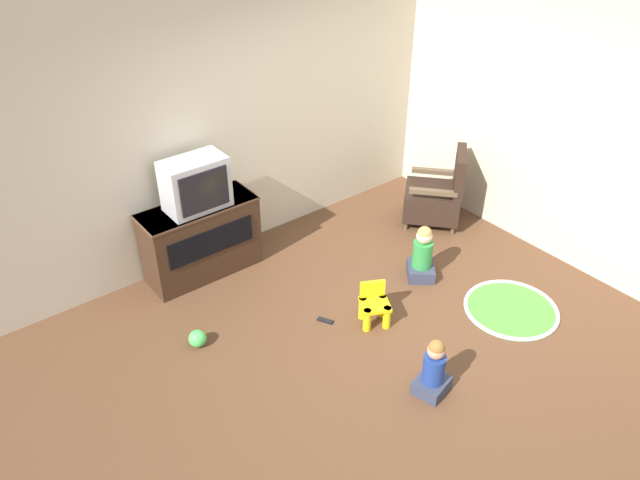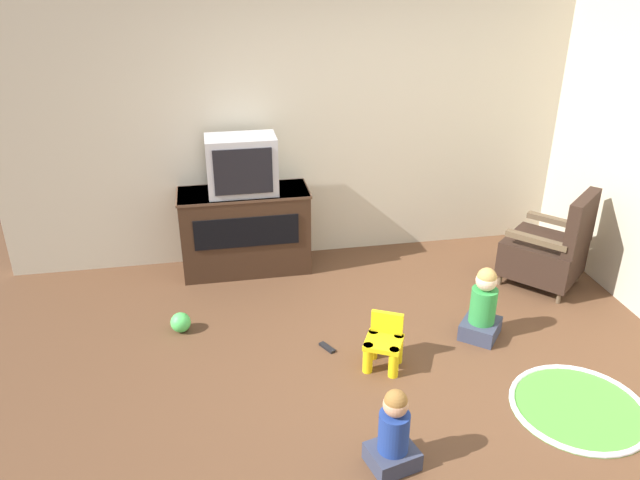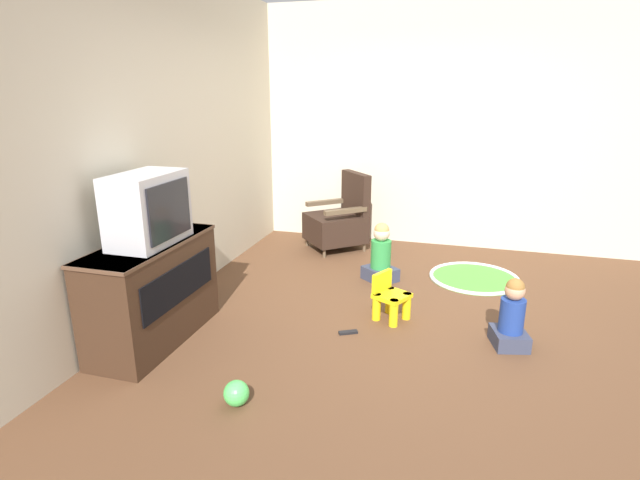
{
  "view_description": "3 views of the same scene",
  "coord_description": "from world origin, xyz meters",
  "px_view_note": "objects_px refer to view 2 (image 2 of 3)",
  "views": [
    {
      "loc": [
        -3.13,
        -3.03,
        3.84
      ],
      "look_at": [
        -0.37,
        0.51,
        0.85
      ],
      "focal_mm": 35.0,
      "sensor_mm": 36.0,
      "label": 1
    },
    {
      "loc": [
        -1.14,
        -3.39,
        2.78
      ],
      "look_at": [
        -0.37,
        0.77,
        0.74
      ],
      "focal_mm": 35.0,
      "sensor_mm": 36.0,
      "label": 2
    },
    {
      "loc": [
        -3.84,
        -0.36,
        1.86
      ],
      "look_at": [
        -0.49,
        0.61,
        0.78
      ],
      "focal_mm": 28.0,
      "sensor_mm": 36.0,
      "label": 3
    }
  ],
  "objects_px": {
    "black_armchair": "(549,250)",
    "remote_control": "(327,347)",
    "television": "(242,165)",
    "tv_cabinet": "(245,230)",
    "child_watching_left": "(394,434)",
    "toy_ball": "(181,322)",
    "child_watching_center": "(483,307)",
    "yellow_kid_chair": "(384,345)"
  },
  "relations": [
    {
      "from": "tv_cabinet",
      "to": "toy_ball",
      "type": "height_order",
      "value": "tv_cabinet"
    },
    {
      "from": "black_armchair",
      "to": "toy_ball",
      "type": "height_order",
      "value": "black_armchair"
    },
    {
      "from": "television",
      "to": "black_armchair",
      "type": "distance_m",
      "value": 2.78
    },
    {
      "from": "black_armchair",
      "to": "remote_control",
      "type": "height_order",
      "value": "black_armchair"
    },
    {
      "from": "television",
      "to": "child_watching_center",
      "type": "relative_size",
      "value": 1.01
    },
    {
      "from": "child_watching_center",
      "to": "child_watching_left",
      "type": "bearing_deg",
      "value": 177.47
    },
    {
      "from": "toy_ball",
      "to": "black_armchair",
      "type": "bearing_deg",
      "value": 2.96
    },
    {
      "from": "yellow_kid_chair",
      "to": "television",
      "type": "bearing_deg",
      "value": 144.62
    },
    {
      "from": "tv_cabinet",
      "to": "toy_ball",
      "type": "xyz_separation_m",
      "value": [
        -0.59,
        -0.95,
        -0.32
      ]
    },
    {
      "from": "child_watching_center",
      "to": "yellow_kid_chair",
      "type": "bearing_deg",
      "value": 144.67
    },
    {
      "from": "tv_cabinet",
      "to": "child_watching_center",
      "type": "height_order",
      "value": "tv_cabinet"
    },
    {
      "from": "television",
      "to": "remote_control",
      "type": "xyz_separation_m",
      "value": [
        0.49,
        -1.36,
        -1.02
      ]
    },
    {
      "from": "television",
      "to": "child_watching_left",
      "type": "bearing_deg",
      "value": -75.87
    },
    {
      "from": "yellow_kid_chair",
      "to": "remote_control",
      "type": "height_order",
      "value": "yellow_kid_chair"
    },
    {
      "from": "television",
      "to": "child_watching_left",
      "type": "xyz_separation_m",
      "value": [
        0.64,
        -2.56,
        -0.8
      ]
    },
    {
      "from": "black_armchair",
      "to": "child_watching_left",
      "type": "bearing_deg",
      "value": 1.15
    },
    {
      "from": "black_armchair",
      "to": "remote_control",
      "type": "distance_m",
      "value": 2.21
    },
    {
      "from": "child_watching_left",
      "to": "toy_ball",
      "type": "distance_m",
      "value": 2.06
    },
    {
      "from": "tv_cabinet",
      "to": "remote_control",
      "type": "relative_size",
      "value": 7.63
    },
    {
      "from": "television",
      "to": "black_armchair",
      "type": "xyz_separation_m",
      "value": [
        2.59,
        -0.75,
        -0.69
      ]
    },
    {
      "from": "yellow_kid_chair",
      "to": "black_armchair",
      "type": "bearing_deg",
      "value": 53.85
    },
    {
      "from": "black_armchair",
      "to": "yellow_kid_chair",
      "type": "xyz_separation_m",
      "value": [
        -1.73,
        -0.88,
        -0.17
      ]
    },
    {
      "from": "tv_cabinet",
      "to": "television",
      "type": "relative_size",
      "value": 1.94
    },
    {
      "from": "black_armchair",
      "to": "child_watching_center",
      "type": "distance_m",
      "value": 1.11
    },
    {
      "from": "tv_cabinet",
      "to": "black_armchair",
      "type": "bearing_deg",
      "value": -16.83
    },
    {
      "from": "yellow_kid_chair",
      "to": "remote_control",
      "type": "relative_size",
      "value": 2.56
    },
    {
      "from": "tv_cabinet",
      "to": "black_armchair",
      "type": "height_order",
      "value": "black_armchair"
    },
    {
      "from": "tv_cabinet",
      "to": "child_watching_left",
      "type": "height_order",
      "value": "tv_cabinet"
    },
    {
      "from": "television",
      "to": "remote_control",
      "type": "bearing_deg",
      "value": -70.13
    },
    {
      "from": "black_armchair",
      "to": "yellow_kid_chair",
      "type": "height_order",
      "value": "black_armchair"
    },
    {
      "from": "child_watching_left",
      "to": "yellow_kid_chair",
      "type": "bearing_deg",
      "value": 63.29
    },
    {
      "from": "television",
      "to": "toy_ball",
      "type": "xyz_separation_m",
      "value": [
        -0.59,
        -0.92,
        -0.95
      ]
    },
    {
      "from": "black_armchair",
      "to": "child_watching_center",
      "type": "height_order",
      "value": "black_armchair"
    },
    {
      "from": "tv_cabinet",
      "to": "child_watching_left",
      "type": "relative_size",
      "value": 2.17
    },
    {
      "from": "child_watching_center",
      "to": "remote_control",
      "type": "distance_m",
      "value": 1.23
    },
    {
      "from": "black_armchair",
      "to": "toy_ball",
      "type": "bearing_deg",
      "value": -38.78
    },
    {
      "from": "child_watching_left",
      "to": "child_watching_center",
      "type": "relative_size",
      "value": 0.91
    },
    {
      "from": "child_watching_center",
      "to": "remote_control",
      "type": "bearing_deg",
      "value": 127.58
    },
    {
      "from": "tv_cabinet",
      "to": "toy_ball",
      "type": "distance_m",
      "value": 1.16
    },
    {
      "from": "remote_control",
      "to": "toy_ball",
      "type": "bearing_deg",
      "value": 39.21
    },
    {
      "from": "television",
      "to": "remote_control",
      "type": "relative_size",
      "value": 3.94
    },
    {
      "from": "yellow_kid_chair",
      "to": "child_watching_left",
      "type": "height_order",
      "value": "child_watching_left"
    }
  ]
}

